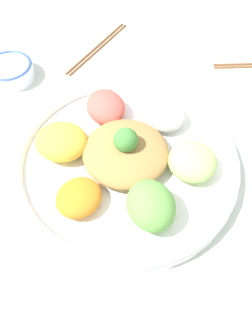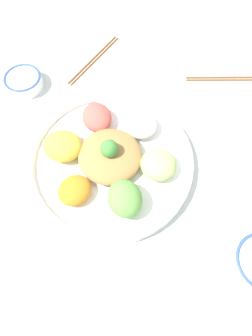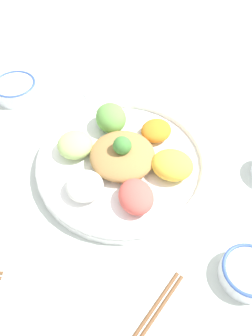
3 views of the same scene
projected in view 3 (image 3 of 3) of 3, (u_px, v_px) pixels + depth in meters
name	position (u px, v px, depth m)	size (l,w,h in m)	color
ground_plane	(115.00, 179.00, 0.76)	(2.40, 2.40, 0.00)	silver
salad_platter	(122.00, 159.00, 0.77)	(0.40, 0.40, 0.10)	white
sauce_bowl_red	(248.00, 272.00, 0.61)	(0.10, 0.10, 0.04)	white
rice_bowl_plain	(16.00, 89.00, 0.92)	(0.12, 0.12, 0.04)	white
chopsticks_pair_far	(144.00, 327.00, 0.57)	(0.08, 0.23, 0.01)	brown
serving_spoon_main	(85.00, 93.00, 0.94)	(0.12, 0.04, 0.01)	white
serving_spoon_extra	(138.00, 86.00, 0.96)	(0.09, 0.12, 0.01)	white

